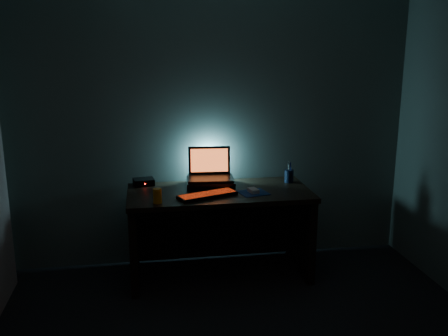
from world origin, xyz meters
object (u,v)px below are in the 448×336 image
mouse (253,191)px  pen_cup (289,176)px  laptop (210,171)px  juice_glass (157,196)px  router (144,182)px  keyboard (207,195)px

mouse → pen_cup: size_ratio=0.94×
laptop → juice_glass: 0.64m
pen_cup → router: (-1.25, 0.11, -0.03)m
mouse → pen_cup: pen_cup is taller
keyboard → mouse: bearing=-14.0°
juice_glass → mouse: bearing=10.4°
keyboard → router: (-0.49, 0.42, 0.01)m
laptop → keyboard: laptop is taller
laptop → juice_glass: (-0.46, -0.44, -0.06)m
laptop → router: size_ratio=2.10×
juice_glass → laptop: bearing=43.8°
pen_cup → router: 1.26m
mouse → router: router is taller
keyboard → pen_cup: bearing=1.5°
keyboard → pen_cup: (0.76, 0.31, 0.04)m
keyboard → mouse: (0.38, 0.04, 0.01)m
pen_cup → juice_glass: 1.22m
keyboard → router: 0.65m
laptop → mouse: laptop is taller
keyboard → router: size_ratio=2.62×
laptop → keyboard: (-0.07, -0.35, -0.11)m
laptop → juice_glass: laptop is taller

